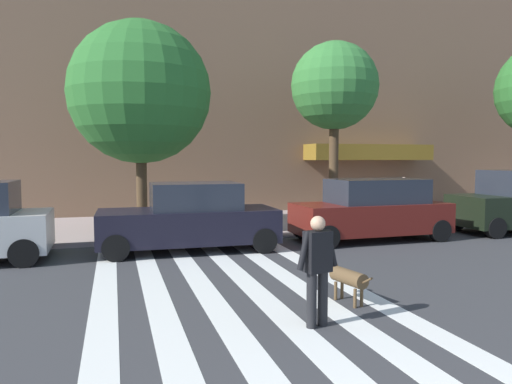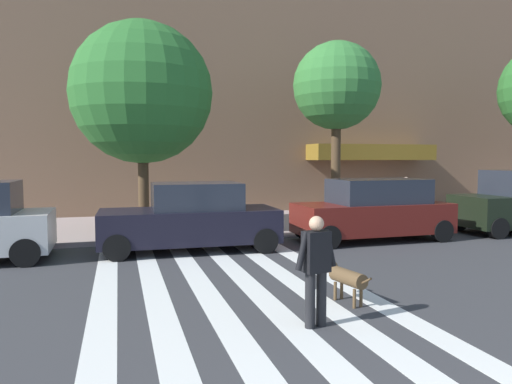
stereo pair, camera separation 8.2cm
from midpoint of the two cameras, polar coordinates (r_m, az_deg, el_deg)
ground_plane at (r=8.32m, az=2.87°, el=-13.19°), size 160.00×160.00×0.00m
sidewalk_far at (r=17.12m, az=-7.39°, el=-3.99°), size 80.00×6.00×0.15m
crosswalk_stripes at (r=8.15m, az=-1.33°, el=-13.54°), size 4.95×11.90×0.01m
parked_car_behind_first at (r=12.73m, az=-7.65°, el=-3.18°), size 4.72×2.06×1.82m
parked_car_third_in_line at (r=14.60m, az=14.25°, el=-2.17°), size 4.67×1.98×1.85m
street_tree_nearest at (r=15.25m, az=-13.49°, el=11.54°), size 4.36×4.36×6.52m
street_tree_middle at (r=17.87m, az=9.87°, el=12.42°), size 3.20×3.20×6.57m
pedestrian_dog_walker at (r=6.99m, az=7.62°, el=-8.71°), size 0.71×0.31×1.64m
dog_on_leash at (r=8.33m, az=11.12°, el=-10.07°), size 0.41×1.13×0.65m
pedestrian_bystander at (r=18.13m, az=17.79°, el=-0.52°), size 0.46×0.64×1.64m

